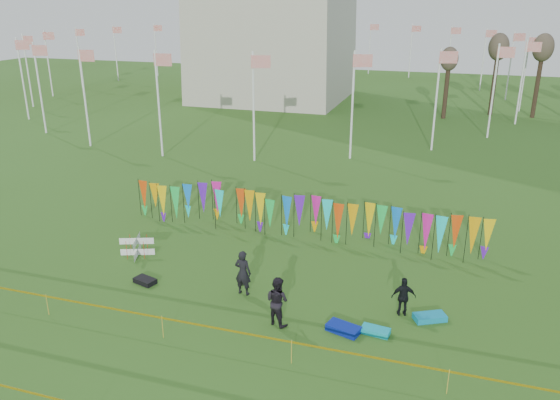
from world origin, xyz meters
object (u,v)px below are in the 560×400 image
(box_kite, at_px, (137,247))
(person_right, at_px, (404,297))
(kite_bag_blue, at_px, (343,328))
(kite_bag_teal, at_px, (430,317))
(kite_bag_turquoise, at_px, (375,331))
(kite_bag_black, at_px, (145,281))
(person_left, at_px, (243,273))
(person_mid, at_px, (277,301))

(box_kite, xyz_separation_m, person_right, (12.50, -1.48, 0.33))
(kite_bag_blue, distance_m, kite_bag_teal, 3.44)
(person_right, bearing_deg, box_kite, -21.98)
(person_right, height_order, kite_bag_turquoise, person_right)
(person_right, distance_m, kite_bag_black, 10.80)
(person_left, bearing_deg, kite_bag_blue, 167.18)
(person_left, relative_size, kite_bag_blue, 1.62)
(person_left, relative_size, kite_bag_turquoise, 1.90)
(box_kite, height_order, kite_bag_turquoise, box_kite)
(person_right, distance_m, kite_bag_blue, 2.72)
(person_mid, xyz_separation_m, kite_bag_teal, (5.43, 1.97, -0.85))
(person_mid, relative_size, kite_bag_black, 2.05)
(kite_bag_turquoise, distance_m, kite_bag_blue, 1.16)
(box_kite, xyz_separation_m, kite_bag_turquoise, (11.70, -3.04, -0.35))
(person_mid, distance_m, kite_bag_turquoise, 3.74)
(person_left, xyz_separation_m, kite_bag_black, (-4.34, -0.44, -0.86))
(kite_bag_blue, bearing_deg, kite_bag_turquoise, 11.84)
(box_kite, height_order, person_right, person_right)
(person_mid, distance_m, kite_bag_blue, 2.62)
(person_left, relative_size, kite_bag_teal, 1.62)
(person_right, xyz_separation_m, kite_bag_turquoise, (-0.80, -1.57, -0.69))
(person_right, bearing_deg, kite_bag_turquoise, 47.78)
(kite_bag_turquoise, height_order, kite_bag_blue, kite_bag_blue)
(kite_bag_blue, bearing_deg, box_kite, 162.75)
(person_mid, distance_m, kite_bag_black, 6.52)
(kite_bag_blue, bearing_deg, kite_bag_teal, 30.60)
(person_mid, bearing_deg, kite_bag_black, 10.82)
(person_mid, relative_size, kite_bag_teal, 1.61)
(kite_bag_teal, bearing_deg, kite_bag_turquoise, -140.36)
(person_right, distance_m, kite_bag_teal, 1.23)
(kite_bag_teal, bearing_deg, kite_bag_blue, -149.40)
(person_left, height_order, kite_bag_blue, person_left)
(person_left, distance_m, person_mid, 2.61)
(kite_bag_blue, height_order, kite_bag_teal, kite_bag_blue)
(person_left, bearing_deg, kite_bag_teal, -172.57)
(box_kite, xyz_separation_m, kite_bag_teal, (13.53, -1.53, -0.34))
(person_right, xyz_separation_m, kite_bag_black, (-10.75, -0.80, -0.68))
(box_kite, relative_size, person_left, 0.47)
(box_kite, relative_size, kite_bag_teal, 0.76)
(kite_bag_blue, distance_m, kite_bag_black, 8.88)
(kite_bag_turquoise, relative_size, kite_bag_black, 1.09)
(person_mid, bearing_deg, box_kite, -1.63)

